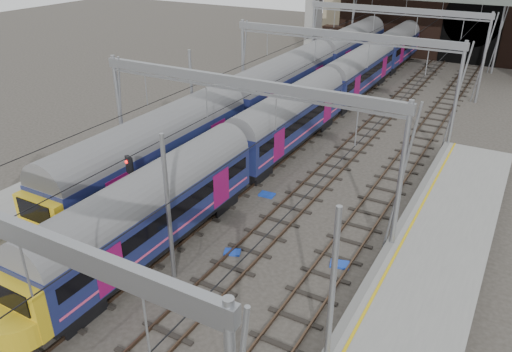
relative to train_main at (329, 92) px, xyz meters
The scene contains 12 objects.
ground 25.45m from the train_main, 85.47° to the right, with size 160.00×160.00×0.00m, color #38332D.
platform_left 24.25m from the train_main, 109.77° to the right, with size 4.32×55.00×1.12m.
tracks 10.71m from the train_main, 78.97° to the right, with size 14.40×80.00×0.22m.
overhead_line 6.01m from the train_main, 62.07° to the right, with size 16.80×80.00×8.00m.
retaining_wall 26.96m from the train_main, 82.73° to the left, with size 28.00×2.75×9.00m.
overbridge 21.41m from the train_main, 84.49° to the left, with size 28.00×3.00×9.25m.
train_main is the anchor object (origin of this frame).
train_second 4.04m from the train_main, behind, with size 2.87×49.70×4.91m.
signal_near_left 21.79m from the train_main, 93.65° to the right, with size 0.38×0.46×4.73m.
equip_cover_a 20.78m from the train_main, 80.72° to the right, with size 0.79×0.56×0.09m, color #183DB8.
equip_cover_b 14.67m from the train_main, 82.02° to the right, with size 0.89×0.63×0.10m, color #183DB8.
equip_cover_c 20.60m from the train_main, 66.19° to the right, with size 0.88×0.62×0.10m, color #183DB8.
Camera 1 is at (12.27, -12.16, 14.20)m, focal length 35.00 mm.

